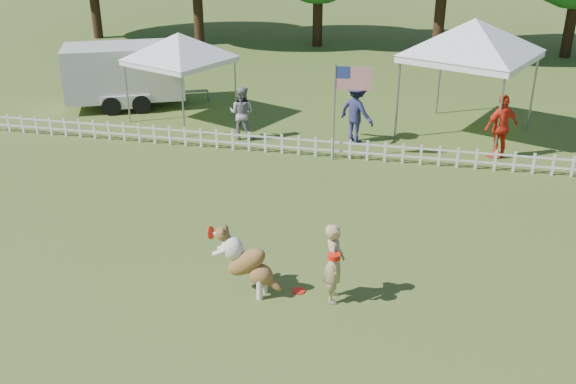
{
  "coord_description": "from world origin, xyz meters",
  "views": [
    {
      "loc": [
        2.78,
        -10.17,
        6.75
      ],
      "look_at": [
        0.06,
        2.0,
        1.1
      ],
      "focal_mm": 40.0,
      "sensor_mm": 36.0,
      "label": 1
    }
  ],
  "objects_px": {
    "handler": "(334,263)",
    "canopy_tent_left": "(181,78)",
    "dog": "(248,262)",
    "canopy_tent_right": "(468,79)",
    "spectator_a": "(242,113)",
    "flag_pole": "(334,113)",
    "spectator_b": "(356,111)",
    "cargo_trailer": "(125,75)",
    "frisbee_on_turf": "(298,291)",
    "spectator_c": "(501,127)"
  },
  "relations": [
    {
      "from": "spectator_b",
      "to": "dog",
      "type": "bearing_deg",
      "value": 117.82
    },
    {
      "from": "dog",
      "to": "canopy_tent_left",
      "type": "relative_size",
      "value": 0.46
    },
    {
      "from": "cargo_trailer",
      "to": "dog",
      "type": "bearing_deg",
      "value": -79.07
    },
    {
      "from": "spectator_b",
      "to": "flag_pole",
      "type": "bearing_deg",
      "value": 109.29
    },
    {
      "from": "canopy_tent_left",
      "to": "spectator_c",
      "type": "bearing_deg",
      "value": 14.9
    },
    {
      "from": "spectator_b",
      "to": "spectator_c",
      "type": "height_order",
      "value": "spectator_b"
    },
    {
      "from": "spectator_a",
      "to": "frisbee_on_turf",
      "type": "bearing_deg",
      "value": 118.13
    },
    {
      "from": "flag_pole",
      "to": "canopy_tent_right",
      "type": "bearing_deg",
      "value": 33.65
    },
    {
      "from": "handler",
      "to": "flag_pole",
      "type": "xyz_separation_m",
      "value": [
        -1.11,
        7.03,
        0.6
      ]
    },
    {
      "from": "canopy_tent_left",
      "to": "frisbee_on_turf",
      "type": "bearing_deg",
      "value": -35.02
    },
    {
      "from": "handler",
      "to": "spectator_b",
      "type": "xyz_separation_m",
      "value": [
        -0.68,
        8.71,
        0.18
      ]
    },
    {
      "from": "handler",
      "to": "frisbee_on_turf",
      "type": "relative_size",
      "value": 6.26
    },
    {
      "from": "handler",
      "to": "canopy_tent_right",
      "type": "relative_size",
      "value": 0.44
    },
    {
      "from": "flag_pole",
      "to": "canopy_tent_left",
      "type": "bearing_deg",
      "value": 148.36
    },
    {
      "from": "canopy_tent_left",
      "to": "spectator_a",
      "type": "relative_size",
      "value": 1.72
    },
    {
      "from": "handler",
      "to": "canopy_tent_left",
      "type": "height_order",
      "value": "canopy_tent_left"
    },
    {
      "from": "handler",
      "to": "flag_pole",
      "type": "height_order",
      "value": "flag_pole"
    },
    {
      "from": "frisbee_on_turf",
      "to": "flag_pole",
      "type": "relative_size",
      "value": 0.09
    },
    {
      "from": "dog",
      "to": "cargo_trailer",
      "type": "relative_size",
      "value": 0.26
    },
    {
      "from": "canopy_tent_left",
      "to": "spectator_b",
      "type": "relative_size",
      "value": 1.49
    },
    {
      "from": "canopy_tent_right",
      "to": "cargo_trailer",
      "type": "height_order",
      "value": "canopy_tent_right"
    },
    {
      "from": "dog",
      "to": "canopy_tent_left",
      "type": "distance_m",
      "value": 11.04
    },
    {
      "from": "canopy_tent_right",
      "to": "handler",
      "type": "bearing_deg",
      "value": -81.25
    },
    {
      "from": "canopy_tent_right",
      "to": "spectator_c",
      "type": "height_order",
      "value": "canopy_tent_right"
    },
    {
      "from": "canopy_tent_left",
      "to": "spectator_b",
      "type": "bearing_deg",
      "value": 14.07
    },
    {
      "from": "handler",
      "to": "dog",
      "type": "distance_m",
      "value": 1.61
    },
    {
      "from": "dog",
      "to": "canopy_tent_right",
      "type": "bearing_deg",
      "value": 74.74
    },
    {
      "from": "spectator_a",
      "to": "handler",
      "type": "bearing_deg",
      "value": 121.77
    },
    {
      "from": "dog",
      "to": "spectator_b",
      "type": "distance_m",
      "value": 8.91
    },
    {
      "from": "handler",
      "to": "frisbee_on_turf",
      "type": "height_order",
      "value": "handler"
    },
    {
      "from": "flag_pole",
      "to": "spectator_a",
      "type": "relative_size",
      "value": 1.67
    },
    {
      "from": "canopy_tent_left",
      "to": "cargo_trailer",
      "type": "bearing_deg",
      "value": -179.14
    },
    {
      "from": "handler",
      "to": "canopy_tent_left",
      "type": "bearing_deg",
      "value": 27.91
    },
    {
      "from": "dog",
      "to": "canopy_tent_right",
      "type": "distance_m",
      "value": 11.13
    },
    {
      "from": "frisbee_on_turf",
      "to": "spectator_b",
      "type": "height_order",
      "value": "spectator_b"
    },
    {
      "from": "cargo_trailer",
      "to": "handler",
      "type": "bearing_deg",
      "value": -73.43
    },
    {
      "from": "canopy_tent_left",
      "to": "canopy_tent_right",
      "type": "height_order",
      "value": "canopy_tent_right"
    },
    {
      "from": "canopy_tent_right",
      "to": "spectator_a",
      "type": "bearing_deg",
      "value": -141.07
    },
    {
      "from": "frisbee_on_turf",
      "to": "spectator_b",
      "type": "bearing_deg",
      "value": 90.01
    },
    {
      "from": "dog",
      "to": "spectator_a",
      "type": "height_order",
      "value": "spectator_a"
    },
    {
      "from": "frisbee_on_turf",
      "to": "spectator_a",
      "type": "xyz_separation_m",
      "value": [
        -3.48,
        8.1,
        0.82
      ]
    },
    {
      "from": "canopy_tent_left",
      "to": "canopy_tent_right",
      "type": "relative_size",
      "value": 0.81
    },
    {
      "from": "frisbee_on_turf",
      "to": "flag_pole",
      "type": "bearing_deg",
      "value": 93.57
    },
    {
      "from": "spectator_b",
      "to": "canopy_tent_left",
      "type": "bearing_deg",
      "value": 24.88
    },
    {
      "from": "frisbee_on_turf",
      "to": "handler",
      "type": "bearing_deg",
      "value": -8.71
    },
    {
      "from": "flag_pole",
      "to": "dog",
      "type": "bearing_deg",
      "value": -100.3
    },
    {
      "from": "frisbee_on_turf",
      "to": "canopy_tent_left",
      "type": "relative_size",
      "value": 0.09
    },
    {
      "from": "spectator_c",
      "to": "canopy_tent_right",
      "type": "bearing_deg",
      "value": -98.08
    },
    {
      "from": "canopy_tent_right",
      "to": "cargo_trailer",
      "type": "relative_size",
      "value": 0.7
    },
    {
      "from": "dog",
      "to": "canopy_tent_right",
      "type": "height_order",
      "value": "canopy_tent_right"
    }
  ]
}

